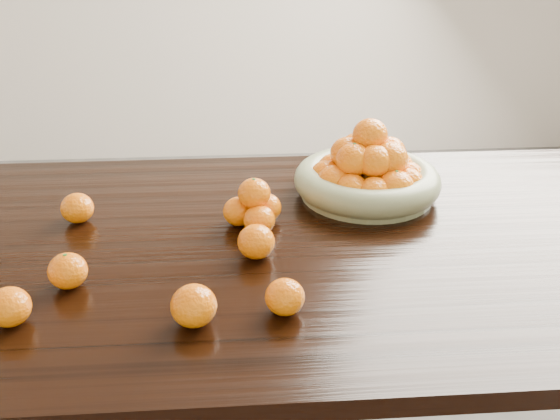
{
  "coord_description": "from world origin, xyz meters",
  "views": [
    {
      "loc": [
        -0.06,
        -1.19,
        1.4
      ],
      "look_at": [
        0.03,
        -0.02,
        0.83
      ],
      "focal_mm": 40.0,
      "sensor_mm": 36.0,
      "label": 1
    }
  ],
  "objects": [
    {
      "name": "orange_pyramid",
      "position": [
        -0.02,
        0.07,
        0.8
      ],
      "size": [
        0.13,
        0.13,
        0.12
      ],
      "rotation": [
        0.0,
        0.0,
        0.24
      ],
      "color": "orange",
      "rests_on": "dining_table"
    },
    {
      "name": "loose_orange_1",
      "position": [
        -0.14,
        -0.3,
        0.79
      ],
      "size": [
        0.08,
        0.08,
        0.07
      ],
      "primitive_type": "ellipsoid",
      "color": "orange",
      "rests_on": "dining_table"
    },
    {
      "name": "loose_orange_2",
      "position": [
        0.02,
        -0.27,
        0.78
      ],
      "size": [
        0.07,
        0.07,
        0.07
      ],
      "primitive_type": "ellipsoid",
      "color": "orange",
      "rests_on": "dining_table"
    },
    {
      "name": "loose_orange_4",
      "position": [
        -0.46,
        -0.27,
        0.78
      ],
      "size": [
        0.07,
        0.07,
        0.07
      ],
      "primitive_type": "ellipsoid",
      "color": "orange",
      "rests_on": "dining_table"
    },
    {
      "name": "loose_orange_5",
      "position": [
        -0.03,
        -0.07,
        0.79
      ],
      "size": [
        0.08,
        0.08,
        0.07
      ],
      "primitive_type": "ellipsoid",
      "color": "orange",
      "rests_on": "dining_table"
    },
    {
      "name": "fruit_bowl",
      "position": [
        0.26,
        0.21,
        0.81
      ],
      "size": [
        0.36,
        0.36,
        0.2
      ],
      "rotation": [
        0.0,
        0.0,
        -0.26
      ],
      "color": "gray",
      "rests_on": "dining_table"
    },
    {
      "name": "dining_table",
      "position": [
        0.0,
        0.0,
        0.66
      ],
      "size": [
        2.0,
        1.0,
        0.75
      ],
      "color": "black",
      "rests_on": "ground"
    },
    {
      "name": "loose_orange_3",
      "position": [
        -0.43,
        0.12,
        0.78
      ],
      "size": [
        0.07,
        0.07,
        0.07
      ],
      "primitive_type": "ellipsoid",
      "color": "orange",
      "rests_on": "dining_table"
    },
    {
      "name": "loose_orange_0",
      "position": [
        -0.38,
        -0.16,
        0.78
      ],
      "size": [
        0.07,
        0.07,
        0.07
      ],
      "primitive_type": "ellipsoid",
      "color": "orange",
      "rests_on": "dining_table"
    }
  ]
}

